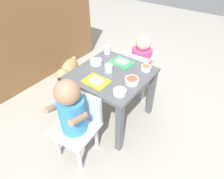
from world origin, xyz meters
TOP-DOWN VIEW (x-y plane):
  - ground_plane at (0.00, 0.00)m, footprint 7.00×7.00m
  - kitchen_cabinet_back at (0.00, 1.12)m, footprint 1.69×0.31m
  - dining_table at (0.00, 0.00)m, footprint 0.55×0.55m
  - seated_child_left at (-0.44, -0.01)m, footprint 0.30×0.30m
  - seated_child_right at (0.43, -0.01)m, footprint 0.29×0.29m
  - dog at (0.10, 0.63)m, footprint 0.42×0.29m
  - food_tray_left at (-0.16, 0.02)m, footprint 0.14×0.18m
  - food_tray_right at (0.16, 0.02)m, footprint 0.15×0.19m
  - water_cup_left at (0.22, 0.21)m, footprint 0.06×0.06m
  - water_cup_right at (-0.01, 0.03)m, footprint 0.06×0.06m
  - veggie_bowl_near at (-0.03, -0.19)m, footprint 0.10×0.10m
  - veggie_bowl_far at (-0.17, -0.19)m, footprint 0.09×0.09m
  - cereal_bowl_right_side at (0.19, -0.19)m, footprint 0.08×0.08m
  - cereal_bowl_left_side at (0.03, 0.18)m, footprint 0.10×0.10m

SIDE VIEW (x-z plane):
  - ground_plane at x=0.00m, z-range 0.00..0.00m
  - dog at x=0.10m, z-range 0.04..0.35m
  - seated_child_right at x=0.43m, z-range 0.07..0.69m
  - dining_table at x=0.00m, z-range 0.15..0.62m
  - seated_child_left at x=-0.44m, z-range 0.08..0.75m
  - food_tray_right at x=0.16m, z-range 0.47..0.49m
  - food_tray_left at x=-0.16m, z-range 0.47..0.49m
  - kitchen_cabinet_back at x=0.00m, z-range 0.00..0.96m
  - cereal_bowl_right_side at x=0.19m, z-range 0.47..0.51m
  - veggie_bowl_far at x=-0.17m, z-range 0.47..0.51m
  - cereal_bowl_left_side at x=0.03m, z-range 0.47..0.51m
  - veggie_bowl_near at x=-0.03m, z-range 0.47..0.51m
  - water_cup_right at x=-0.01m, z-range 0.47..0.53m
  - water_cup_left at x=0.22m, z-range 0.47..0.54m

